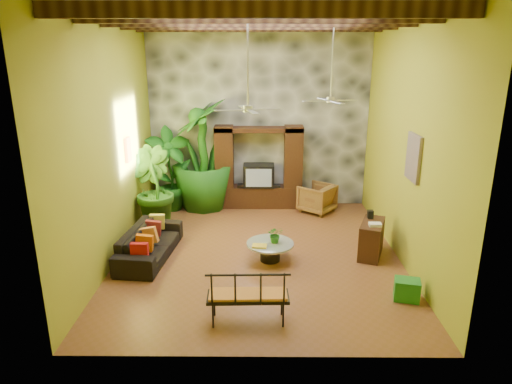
{
  "coord_description": "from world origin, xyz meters",
  "views": [
    {
      "loc": [
        0.02,
        -9.11,
        4.28
      ],
      "look_at": [
        -0.05,
        0.2,
        1.35
      ],
      "focal_mm": 32.0,
      "sensor_mm": 36.0,
      "label": 1
    }
  ],
  "objects_px": {
    "tall_plant_b": "(152,189)",
    "side_console": "(371,239)",
    "ceiling_fan_back": "(331,90)",
    "tall_plant_c": "(202,155)",
    "coffee_table": "(270,249)",
    "green_bin": "(407,290)",
    "wicker_armchair": "(317,198)",
    "tall_plant_a": "(170,170)",
    "sofa": "(150,243)",
    "ceiling_fan_front": "(248,98)",
    "entertainment_center": "(259,174)",
    "iron_bench": "(248,294)"
  },
  "relations": [
    {
      "from": "ceiling_fan_back",
      "to": "wicker_armchair",
      "type": "bearing_deg",
      "value": 90.34
    },
    {
      "from": "coffee_table",
      "to": "wicker_armchair",
      "type": "bearing_deg",
      "value": 66.2
    },
    {
      "from": "ceiling_fan_front",
      "to": "green_bin",
      "type": "distance_m",
      "value": 4.54
    },
    {
      "from": "tall_plant_b",
      "to": "tall_plant_c",
      "type": "relative_size",
      "value": 0.68
    },
    {
      "from": "iron_bench",
      "to": "side_console",
      "type": "xyz_separation_m",
      "value": [
        2.59,
        2.61,
        -0.17
      ]
    },
    {
      "from": "tall_plant_c",
      "to": "coffee_table",
      "type": "height_order",
      "value": "tall_plant_c"
    },
    {
      "from": "sofa",
      "to": "green_bin",
      "type": "bearing_deg",
      "value": -103.01
    },
    {
      "from": "side_console",
      "to": "sofa",
      "type": "bearing_deg",
      "value": -158.23
    },
    {
      "from": "wicker_armchair",
      "to": "tall_plant_a",
      "type": "xyz_separation_m",
      "value": [
        -4.0,
        0.1,
        0.77
      ]
    },
    {
      "from": "side_console",
      "to": "green_bin",
      "type": "xyz_separation_m",
      "value": [
        0.22,
        -1.82,
        -0.19
      ]
    },
    {
      "from": "ceiling_fan_front",
      "to": "ceiling_fan_back",
      "type": "relative_size",
      "value": 1.0
    },
    {
      "from": "tall_plant_c",
      "to": "entertainment_center",
      "type": "bearing_deg",
      "value": 2.66
    },
    {
      "from": "entertainment_center",
      "to": "wicker_armchair",
      "type": "distance_m",
      "value": 1.74
    },
    {
      "from": "coffee_table",
      "to": "iron_bench",
      "type": "bearing_deg",
      "value": -99.89
    },
    {
      "from": "ceiling_fan_back",
      "to": "tall_plant_c",
      "type": "distance_m",
      "value": 4.11
    },
    {
      "from": "entertainment_center",
      "to": "tall_plant_a",
      "type": "distance_m",
      "value": 2.43
    },
    {
      "from": "ceiling_fan_back",
      "to": "tall_plant_b",
      "type": "relative_size",
      "value": 0.91
    },
    {
      "from": "ceiling_fan_front",
      "to": "tall_plant_b",
      "type": "bearing_deg",
      "value": 141.97
    },
    {
      "from": "wicker_armchair",
      "to": "tall_plant_a",
      "type": "height_order",
      "value": "tall_plant_a"
    },
    {
      "from": "ceiling_fan_front",
      "to": "sofa",
      "type": "distance_m",
      "value": 3.75
    },
    {
      "from": "tall_plant_a",
      "to": "coffee_table",
      "type": "distance_m",
      "value": 4.21
    },
    {
      "from": "tall_plant_a",
      "to": "side_console",
      "type": "bearing_deg",
      "value": -30.76
    },
    {
      "from": "tall_plant_c",
      "to": "ceiling_fan_back",
      "type": "bearing_deg",
      "value": -30.7
    },
    {
      "from": "ceiling_fan_front",
      "to": "ceiling_fan_back",
      "type": "bearing_deg",
      "value": 41.63
    },
    {
      "from": "ceiling_fan_front",
      "to": "green_bin",
      "type": "bearing_deg",
      "value": -27.46
    },
    {
      "from": "coffee_table",
      "to": "green_bin",
      "type": "distance_m",
      "value": 2.86
    },
    {
      "from": "wicker_armchair",
      "to": "tall_plant_a",
      "type": "distance_m",
      "value": 4.07
    },
    {
      "from": "tall_plant_a",
      "to": "tall_plant_b",
      "type": "xyz_separation_m",
      "value": [
        -0.19,
        -1.35,
        -0.13
      ]
    },
    {
      "from": "entertainment_center",
      "to": "wicker_armchair",
      "type": "relative_size",
      "value": 2.82
    },
    {
      "from": "tall_plant_a",
      "to": "entertainment_center",
      "type": "bearing_deg",
      "value": 7.45
    },
    {
      "from": "ceiling_fan_back",
      "to": "tall_plant_c",
      "type": "xyz_separation_m",
      "value": [
        -3.14,
        1.86,
        -1.89
      ]
    },
    {
      "from": "entertainment_center",
      "to": "wicker_armchair",
      "type": "bearing_deg",
      "value": -14.63
    },
    {
      "from": "sofa",
      "to": "tall_plant_c",
      "type": "height_order",
      "value": "tall_plant_c"
    },
    {
      "from": "tall_plant_b",
      "to": "side_console",
      "type": "height_order",
      "value": "tall_plant_b"
    },
    {
      "from": "entertainment_center",
      "to": "wicker_armchair",
      "type": "height_order",
      "value": "entertainment_center"
    },
    {
      "from": "green_bin",
      "to": "ceiling_fan_back",
      "type": "bearing_deg",
      "value": 108.82
    },
    {
      "from": "ceiling_fan_front",
      "to": "side_console",
      "type": "height_order",
      "value": "ceiling_fan_front"
    },
    {
      "from": "entertainment_center",
      "to": "tall_plant_a",
      "type": "bearing_deg",
      "value": -172.55
    },
    {
      "from": "ceiling_fan_front",
      "to": "tall_plant_b",
      "type": "distance_m",
      "value": 3.86
    },
    {
      "from": "tall_plant_b",
      "to": "side_console",
      "type": "relative_size",
      "value": 2.15
    },
    {
      "from": "ceiling_fan_front",
      "to": "iron_bench",
      "type": "height_order",
      "value": "ceiling_fan_front"
    },
    {
      "from": "ceiling_fan_back",
      "to": "coffee_table",
      "type": "relative_size",
      "value": 1.87
    },
    {
      "from": "tall_plant_c",
      "to": "side_console",
      "type": "distance_m",
      "value": 5.18
    },
    {
      "from": "ceiling_fan_front",
      "to": "iron_bench",
      "type": "relative_size",
      "value": 1.39
    },
    {
      "from": "ceiling_fan_back",
      "to": "sofa",
      "type": "relative_size",
      "value": 0.84
    },
    {
      "from": "sofa",
      "to": "wicker_armchair",
      "type": "relative_size",
      "value": 2.59
    },
    {
      "from": "wicker_armchair",
      "to": "side_console",
      "type": "relative_size",
      "value": 0.89
    },
    {
      "from": "wicker_armchair",
      "to": "ceiling_fan_front",
      "type": "bearing_deg",
      "value": 8.96
    },
    {
      "from": "coffee_table",
      "to": "green_bin",
      "type": "bearing_deg",
      "value": -32.98
    },
    {
      "from": "tall_plant_b",
      "to": "tall_plant_a",
      "type": "bearing_deg",
      "value": 82.08
    }
  ]
}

